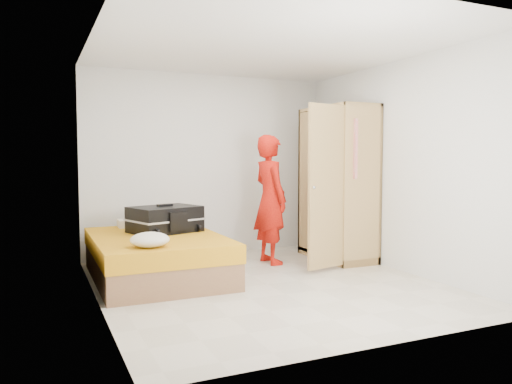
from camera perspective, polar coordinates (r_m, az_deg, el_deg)
name	(u,v)px	position (r m, az deg, el deg)	size (l,w,h in m)	color
room	(268,167)	(5.45, 1.32, 2.85)	(4.00, 4.02, 2.60)	beige
bed	(157,256)	(5.98, -11.28, -7.24)	(1.42, 2.02, 0.50)	olive
wardrobe	(337,187)	(6.92, 9.19, 0.54)	(1.16, 1.32, 2.10)	tan
person	(270,199)	(6.62, 1.64, -0.84)	(0.62, 0.41, 1.70)	red
suitcase	(165,219)	(6.17, -10.34, -3.09)	(0.94, 0.81, 0.34)	black
round_cushion	(150,240)	(5.18, -12.04, -5.35)	(0.40, 0.40, 0.15)	silver
pillow	(139,223)	(6.75, -13.22, -3.43)	(0.54, 0.27, 0.10)	silver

